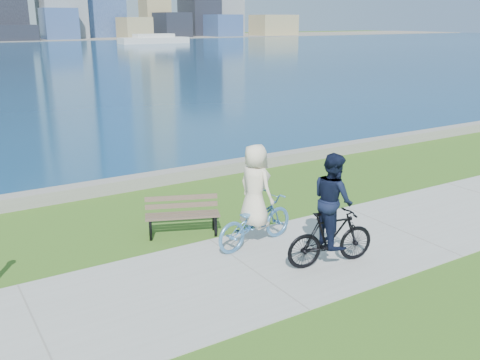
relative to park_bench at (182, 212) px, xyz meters
name	(u,v)px	position (x,y,z in m)	size (l,w,h in m)	color
ground	(252,271)	(0.33, -2.40, -0.52)	(320.00, 320.00, 0.00)	#315917
concrete_path	(252,270)	(0.33, -2.40, -0.51)	(80.00, 3.50, 0.02)	#999994
seawall	(136,182)	(0.33, 3.80, -0.35)	(90.00, 0.50, 0.35)	gray
ferry_far	(154,39)	(37.33, 90.10, 0.24)	(13.53, 3.87, 1.84)	silver
park_bench	(182,212)	(0.00, 0.00, 0.00)	(1.74, 1.14, 0.85)	black
cyclist_woman	(255,208)	(1.04, -1.40, 0.32)	(1.06, 2.13, 2.21)	#518DC4
cyclist_man	(332,219)	(1.77, -2.99, 0.45)	(0.88, 1.93, 2.27)	black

